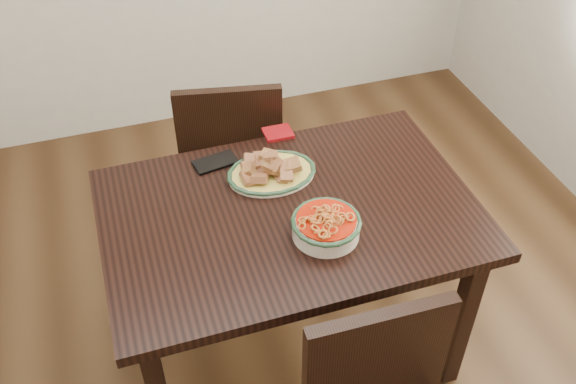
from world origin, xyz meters
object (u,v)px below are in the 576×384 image
object	(u,v)px
dining_table	(290,230)
chair_far	(231,154)
smartphone	(215,162)
fish_plate	(271,166)
noodle_bowl	(326,224)

from	to	relation	value
dining_table	chair_far	distance (m)	0.69
chair_far	dining_table	bearing A→B (deg)	105.15
dining_table	smartphone	world-z (taller)	smartphone
fish_plate	smartphone	xyz separation A→B (m)	(-0.17, 0.13, -0.04)
dining_table	fish_plate	world-z (taller)	fish_plate
chair_far	smartphone	distance (m)	0.46
chair_far	fish_plate	xyz separation A→B (m)	(0.04, -0.48, 0.30)
chair_far	fish_plate	bearing A→B (deg)	105.90
noodle_bowl	dining_table	bearing A→B (deg)	116.24
chair_far	smartphone	bearing A→B (deg)	80.68
noodle_bowl	smartphone	xyz separation A→B (m)	(-0.25, 0.46, -0.04)
dining_table	smartphone	bearing A→B (deg)	119.56
fish_plate	noodle_bowl	size ratio (longest dim) A/B	1.38
dining_table	noodle_bowl	bearing A→B (deg)	-63.76
fish_plate	noodle_bowl	xyz separation A→B (m)	(0.08, -0.33, -0.00)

